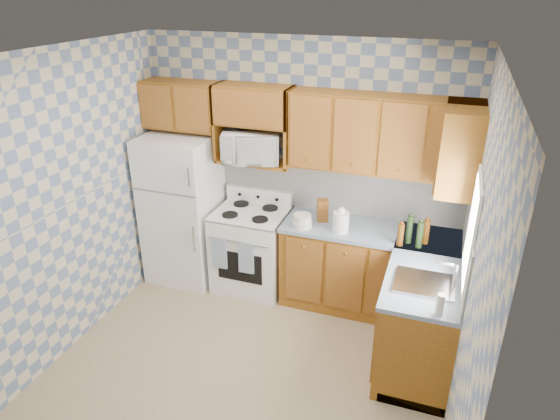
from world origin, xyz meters
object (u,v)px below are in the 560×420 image
object	(u,v)px
refrigerator	(183,209)
electric_kettle	(341,222)
microwave	(251,147)
stove_body	(251,250)

from	to	relation	value
refrigerator	electric_kettle	bearing A→B (deg)	-3.22
refrigerator	electric_kettle	distance (m)	1.83
refrigerator	microwave	size ratio (longest dim) A/B	2.88
refrigerator	microwave	distance (m)	1.11
stove_body	microwave	distance (m)	1.17
refrigerator	stove_body	xyz separation A→B (m)	(0.80, 0.03, -0.39)
stove_body	electric_kettle	world-z (taller)	electric_kettle
refrigerator	stove_body	size ratio (longest dim) A/B	1.87
microwave	stove_body	bearing A→B (deg)	-97.42
stove_body	microwave	size ratio (longest dim) A/B	1.55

